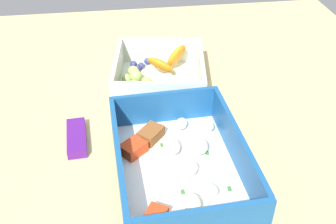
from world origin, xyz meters
TOP-DOWN VIEW (x-y plane):
  - table_surface at (0.00, 0.00)cm, footprint 80.00×80.00cm
  - pasta_container at (-11.20, 0.52)cm, footprint 21.15×15.42cm
  - fruit_bowl at (8.36, 0.71)cm, footprint 16.08×15.43cm
  - candy_bar at (-3.61, 12.69)cm, footprint 7.14×2.85cm
  - paper_cup_liner at (19.48, 1.84)cm, footprint 3.73×3.73cm

SIDE VIEW (x-z plane):
  - table_surface at x=0.00cm, z-range 0.00..2.00cm
  - candy_bar at x=-3.61cm, z-range 2.00..3.20cm
  - paper_cup_liner at x=19.48cm, z-range 2.00..4.15cm
  - pasta_container at x=-11.20cm, z-range 1.00..6.17cm
  - fruit_bowl at x=8.36cm, z-range 1.17..6.38cm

